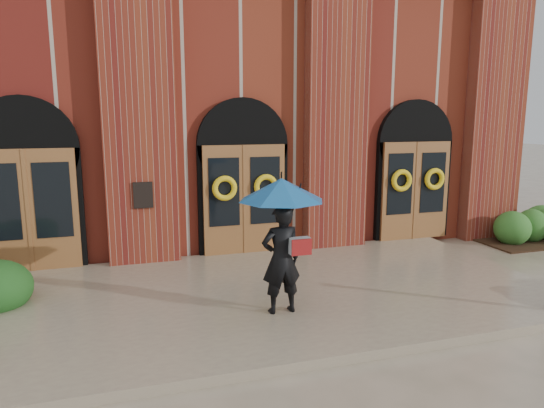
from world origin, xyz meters
name	(u,v)px	position (x,y,z in m)	size (l,w,h in m)	color
ground	(281,300)	(0.00, 0.00, 0.00)	(90.00, 90.00, 0.00)	tan
landing	(279,293)	(0.00, 0.15, 0.07)	(10.00, 5.30, 0.15)	gray
church_building	(201,110)	(0.00, 8.78, 3.50)	(16.20, 12.53, 7.00)	maroon
man_with_umbrella	(281,220)	(-0.29, -0.86, 1.68)	(1.42, 1.42, 2.19)	black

